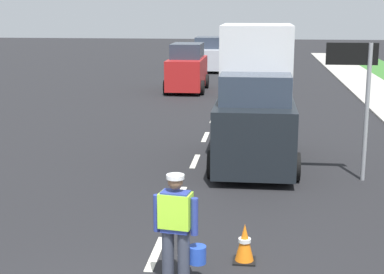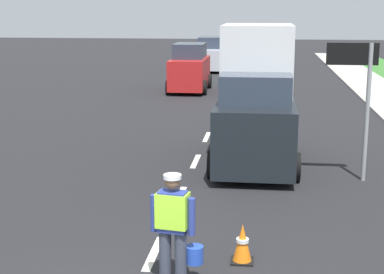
% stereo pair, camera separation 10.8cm
% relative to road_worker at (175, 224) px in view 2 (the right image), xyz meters
% --- Properties ---
extents(ground_plane, '(96.00, 96.00, 0.00)m').
position_rel_road_worker_xyz_m(ground_plane, '(-0.51, 19.32, -0.93)').
color(ground_plane, black).
extents(lane_center_line, '(0.14, 46.40, 0.01)m').
position_rel_road_worker_xyz_m(lane_center_line, '(-0.51, 23.52, -0.93)').
color(lane_center_line, silver).
rests_on(lane_center_line, ground).
extents(road_worker, '(0.77, 0.36, 1.67)m').
position_rel_road_worker_xyz_m(road_worker, '(0.00, 0.00, 0.00)').
color(road_worker, '#383D4C').
rests_on(road_worker, ground).
extents(lane_direction_sign, '(1.16, 0.11, 3.20)m').
position_rel_road_worker_xyz_m(lane_direction_sign, '(3.36, 5.79, 1.48)').
color(lane_direction_sign, gray).
rests_on(lane_direction_sign, ground).
extents(traffic_cone_near, '(0.36, 0.36, 0.64)m').
position_rel_road_worker_xyz_m(traffic_cone_near, '(0.95, 0.88, -0.62)').
color(traffic_cone_near, black).
rests_on(traffic_cone_near, ground).
extents(delivery_truck, '(2.16, 4.60, 3.54)m').
position_rel_road_worker_xyz_m(delivery_truck, '(1.04, 7.17, 0.68)').
color(delivery_truck, black).
rests_on(delivery_truck, ground).
extents(car_oncoming_third, '(2.09, 4.25, 2.12)m').
position_rel_road_worker_xyz_m(car_oncoming_third, '(-2.09, 29.68, 0.06)').
color(car_oncoming_third, silver).
rests_on(car_oncoming_third, ground).
extents(car_oncoming_second, '(1.88, 3.82, 2.28)m').
position_rel_road_worker_xyz_m(car_oncoming_second, '(-2.34, 20.23, 0.13)').
color(car_oncoming_second, red).
rests_on(car_oncoming_second, ground).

